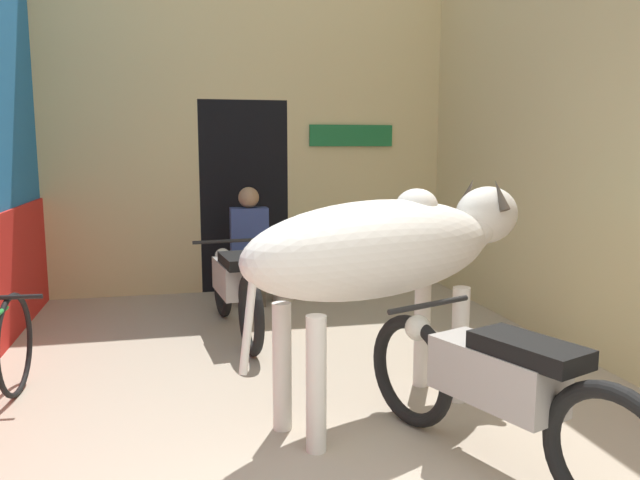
# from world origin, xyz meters

# --- Properties ---
(wall_back_with_doorway) EXTENTS (4.43, 0.93, 3.91)m
(wall_back_with_doorway) POSITION_xyz_m (-0.03, 5.46, 1.66)
(wall_back_with_doorway) COLOR #D1BC84
(wall_back_with_doorway) RESTS_ON ground_plane
(wall_right_with_door) EXTENTS (0.22, 5.23, 3.91)m
(wall_right_with_door) POSITION_xyz_m (2.30, 2.57, 1.93)
(wall_right_with_door) COLOR #D1BC84
(wall_right_with_door) RESTS_ON ground_plane
(cow) EXTENTS (2.17, 1.29, 1.42)m
(cow) POSITION_xyz_m (0.43, 1.75, 1.01)
(cow) COLOR silver
(cow) RESTS_ON ground_plane
(motorcycle_near) EXTENTS (0.83, 1.80, 0.77)m
(motorcycle_near) POSITION_xyz_m (0.71, 0.94, 0.44)
(motorcycle_near) COLOR black
(motorcycle_near) RESTS_ON ground_plane
(motorcycle_far) EXTENTS (0.58, 1.86, 0.77)m
(motorcycle_far) POSITION_xyz_m (-0.35, 3.57, 0.43)
(motorcycle_far) COLOR black
(motorcycle_far) RESTS_ON ground_plane
(shopkeeper_seated) EXTENTS (0.39, 0.34, 1.22)m
(shopkeeper_seated) POSITION_xyz_m (-0.10, 4.60, 0.64)
(shopkeeper_seated) COLOR brown
(shopkeeper_seated) RESTS_ON ground_plane
(plastic_stool) EXTENTS (0.32, 0.32, 0.41)m
(plastic_stool) POSITION_xyz_m (0.25, 4.66, 0.22)
(plastic_stool) COLOR beige
(plastic_stool) RESTS_ON ground_plane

